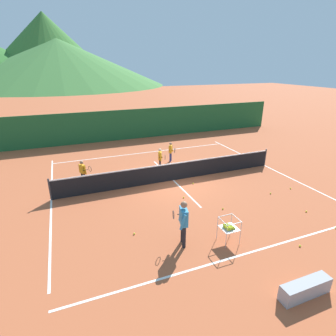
% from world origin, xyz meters
% --- Properties ---
extents(ground_plane, '(120.00, 120.00, 0.00)m').
position_xyz_m(ground_plane, '(0.00, 0.00, 0.00)').
color(ground_plane, '#B25633').
extents(line_baseline_near, '(12.02, 0.08, 0.01)m').
position_xyz_m(line_baseline_near, '(0.00, -6.30, 0.00)').
color(line_baseline_near, white).
rests_on(line_baseline_near, ground).
extents(line_baseline_far, '(12.02, 0.08, 0.01)m').
position_xyz_m(line_baseline_far, '(0.00, 5.08, 0.00)').
color(line_baseline_far, white).
rests_on(line_baseline_far, ground).
extents(line_sideline_west, '(0.08, 11.38, 0.01)m').
position_xyz_m(line_sideline_west, '(-6.01, 0.00, 0.00)').
color(line_sideline_west, white).
rests_on(line_sideline_west, ground).
extents(line_sideline_east, '(0.08, 11.38, 0.01)m').
position_xyz_m(line_sideline_east, '(6.01, 0.00, 0.00)').
color(line_sideline_east, white).
rests_on(line_sideline_east, ground).
extents(line_service_center, '(0.08, 6.24, 0.01)m').
position_xyz_m(line_service_center, '(0.00, 0.00, 0.00)').
color(line_service_center, white).
rests_on(line_service_center, ground).
extents(tennis_net, '(12.07, 0.08, 1.05)m').
position_xyz_m(tennis_net, '(0.00, 0.00, 0.50)').
color(tennis_net, '#333338').
rests_on(tennis_net, ground).
extents(instructor, '(0.44, 0.82, 1.65)m').
position_xyz_m(instructor, '(-1.78, -5.09, 0.99)').
color(instructor, black).
rests_on(instructor, ground).
extents(student_0, '(0.59, 0.52, 1.27)m').
position_xyz_m(student_0, '(-4.44, 1.23, 0.76)').
color(student_0, black).
rests_on(student_0, ground).
extents(student_1, '(0.41, 0.70, 1.29)m').
position_xyz_m(student_1, '(-0.11, 1.69, 0.77)').
color(student_1, black).
rests_on(student_1, ground).
extents(student_2, '(0.42, 0.69, 1.23)m').
position_xyz_m(student_2, '(0.99, 2.78, 0.74)').
color(student_2, navy).
rests_on(student_2, ground).
extents(ball_cart, '(0.58, 0.58, 0.90)m').
position_xyz_m(ball_cart, '(-0.27, -5.53, 0.60)').
color(ball_cart, '#B7B7BC').
rests_on(ball_cart, ground).
extents(tennis_ball_0, '(0.07, 0.07, 0.07)m').
position_xyz_m(tennis_ball_0, '(3.90, -5.06, 0.03)').
color(tennis_ball_0, yellow).
rests_on(tennis_ball_0, ground).
extents(tennis_ball_1, '(0.07, 0.07, 0.07)m').
position_xyz_m(tennis_ball_1, '(4.99, -3.11, 0.03)').
color(tennis_ball_1, yellow).
rests_on(tennis_ball_1, ground).
extents(tennis_ball_2, '(0.07, 0.07, 0.07)m').
position_xyz_m(tennis_ball_2, '(0.77, -0.82, 0.03)').
color(tennis_ball_2, yellow).
rests_on(tennis_ball_2, ground).
extents(tennis_ball_3, '(0.07, 0.07, 0.07)m').
position_xyz_m(tennis_ball_3, '(-3.18, -3.93, 0.03)').
color(tennis_ball_3, yellow).
rests_on(tennis_ball_3, ground).
extents(tennis_ball_4, '(0.07, 0.07, 0.07)m').
position_xyz_m(tennis_ball_4, '(-0.33, -2.03, 0.03)').
color(tennis_ball_4, yellow).
rests_on(tennis_ball_4, ground).
extents(tennis_ball_5, '(0.07, 0.07, 0.07)m').
position_xyz_m(tennis_ball_5, '(0.78, -3.59, 0.03)').
color(tennis_ball_5, yellow).
rests_on(tennis_ball_5, ground).
extents(tennis_ball_6, '(0.07, 0.07, 0.07)m').
position_xyz_m(tennis_ball_6, '(1.86, -6.67, 0.03)').
color(tennis_ball_6, yellow).
rests_on(tennis_ball_6, ground).
extents(tennis_ball_7, '(0.07, 0.07, 0.07)m').
position_xyz_m(tennis_ball_7, '(3.69, -3.18, 0.03)').
color(tennis_ball_7, yellow).
rests_on(tennis_ball_7, ground).
extents(tennis_ball_8, '(0.07, 0.07, 0.07)m').
position_xyz_m(tennis_ball_8, '(3.97, -6.37, 0.03)').
color(tennis_ball_8, yellow).
rests_on(tennis_ball_8, ground).
extents(windscreen_fence, '(26.45, 0.08, 2.40)m').
position_xyz_m(windscreen_fence, '(0.00, 9.02, 1.20)').
color(windscreen_fence, '#1E5B2D').
rests_on(windscreen_fence, ground).
extents(courtside_bench, '(1.50, 0.36, 0.46)m').
position_xyz_m(courtside_bench, '(0.32, -8.26, 0.23)').
color(courtside_bench, '#99999E').
rests_on(courtside_bench, ground).
extents(hill_0, '(40.53, 40.53, 19.48)m').
position_xyz_m(hill_0, '(-6.59, 79.65, 9.74)').
color(hill_0, '#38702D').
rests_on(hill_0, ground).
extents(hill_2, '(57.91, 57.91, 12.37)m').
position_xyz_m(hill_2, '(-4.01, 73.00, 6.18)').
color(hill_2, '#427A38').
rests_on(hill_2, ground).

